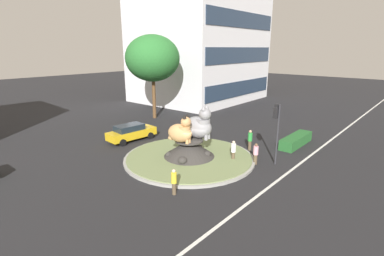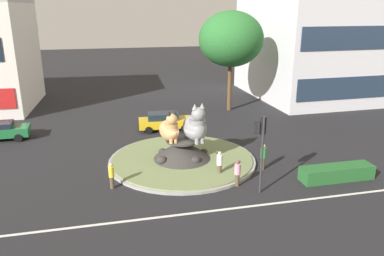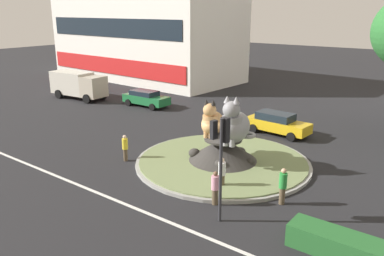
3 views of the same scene
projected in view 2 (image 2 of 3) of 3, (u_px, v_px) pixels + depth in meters
ground_plane at (182, 161)px, 26.75m from camera, size 160.00×160.00×0.00m
lane_centreline at (209, 211)px, 20.19m from camera, size 112.00×0.20×0.01m
roundabout_island at (182, 155)px, 26.59m from camera, size 10.32×10.32×1.60m
cat_statue_calico at (170, 129)px, 25.89m from camera, size 1.66×2.40×2.25m
cat_statue_grey at (196, 126)px, 25.89m from camera, size 1.87×2.90×2.76m
traffic_light_mast at (261, 138)px, 21.31m from camera, size 0.79×0.45×4.61m
clipped_hedge_strip at (337, 173)px, 23.81m from camera, size 4.72×1.20×0.90m
broadleaf_tree_behind_island at (231, 39)px, 37.86m from camera, size 6.53×6.53×10.14m
pedestrian_yellow_shirt at (112, 175)px, 22.49m from camera, size 0.34×0.34×1.63m
pedestrian_white_shirt at (220, 163)px, 24.15m from camera, size 0.38×0.38×1.69m
pedestrian_pink_shirt at (237, 173)px, 22.84m from camera, size 0.38×0.38×1.66m
pedestrian_green_shirt at (263, 156)px, 25.13m from camera, size 0.37×0.37×1.80m
parked_car_right at (165, 121)px, 33.31m from camera, size 4.79×2.18×1.58m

